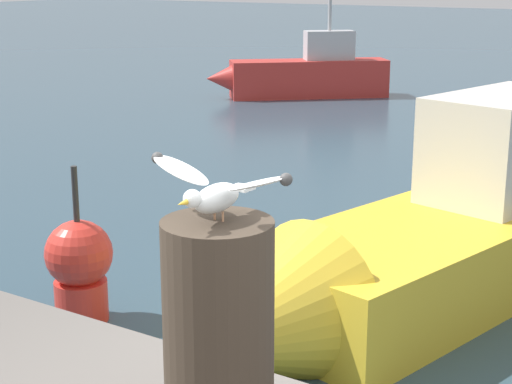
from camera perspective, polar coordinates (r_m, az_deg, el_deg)
The scene contains 5 objects.
mooring_post at distance 3.04m, azimuth -2.60°, elevation -9.15°, with size 0.41×0.41×0.79m, color #382D23.
seagull at distance 2.87m, azimuth -2.77°, elevation 0.15°, with size 0.60×0.39×0.21m.
boat_red at distance 19.17m, azimuth 3.09°, elevation 8.06°, with size 3.61×3.34×4.21m.
boat_yellow at distance 7.48m, azimuth 12.14°, elevation -3.40°, with size 2.66×6.17×1.97m.
channel_buoy at distance 7.02m, azimuth -12.03°, elevation -5.02°, with size 0.56×0.56×1.33m.
Camera 1 is at (1.15, -2.70, 2.85)m, focal length 58.25 mm.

